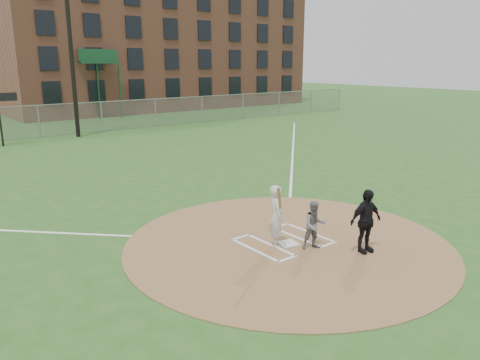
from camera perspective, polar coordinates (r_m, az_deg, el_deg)
ground at (r=12.31m, az=5.81°, el=-7.69°), size 140.00×140.00×0.00m
dirt_circle at (r=12.31m, az=5.81°, el=-7.64°), size 8.40×8.40×0.02m
home_plate at (r=12.20m, az=5.91°, el=-7.73°), size 0.56×0.56×0.03m
foul_line_first at (r=24.59m, az=6.45°, el=3.43°), size 17.04×17.04×0.01m
catcher at (r=11.83m, az=9.08°, el=-5.46°), size 0.72×0.65×1.22m
umpire at (r=11.82m, az=15.07°, el=-4.85°), size 0.98×0.53×1.59m
batters_boxes at (r=12.41m, az=5.33°, el=-7.38°), size 2.08×1.88×0.01m
batter_at_plate at (r=11.78m, az=4.49°, el=-4.39°), size 0.87×0.97×1.78m
outfield_fence at (r=31.42m, az=-23.31°, el=6.58°), size 56.08×0.08×2.03m
brick_warehouse at (r=52.08m, az=-11.15°, el=17.21°), size 30.00×17.17×15.00m
light_pole at (r=30.90m, az=-20.13°, el=17.19°), size 1.20×0.30×12.22m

